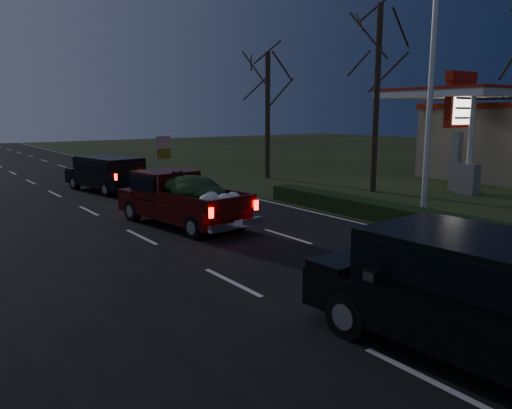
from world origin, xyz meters
TOP-DOWN VIEW (x-y plane):
  - ground at (0.00, 0.00)m, footprint 120.00×120.00m
  - road_asphalt at (0.00, 0.00)m, footprint 14.00×120.00m
  - hedge_row at (7.80, 3.00)m, footprint 1.00×10.00m
  - light_pole at (9.50, 2.00)m, footprint 0.50×0.90m
  - gas_price_pylon at (16.00, 4.99)m, footprint 2.00×0.41m
  - gas_canopy at (18.00, 6.00)m, footprint 7.10×6.10m
  - bare_tree_mid at (12.50, 7.00)m, footprint 3.60×3.60m
  - bare_tree_far at (11.50, 14.00)m, footprint 3.60×3.60m
  - pickup_truck at (1.77, 5.76)m, footprint 2.61×5.26m
  - lead_suv at (2.30, 14.28)m, footprint 2.74×4.93m
  - rear_suv at (1.17, -5.22)m, footprint 2.69×5.45m

SIDE VIEW (x-z plane):
  - ground at x=0.00m, z-range 0.00..0.00m
  - road_asphalt at x=0.00m, z-range 0.00..0.02m
  - hedge_row at x=7.80m, z-range 0.00..0.60m
  - pickup_truck at x=1.77m, z-range -0.33..2.31m
  - lead_suv at x=2.30m, z-range 0.34..1.68m
  - rear_suv at x=1.17m, z-range 0.39..1.92m
  - gas_price_pylon at x=16.00m, z-range 0.98..6.56m
  - gas_canopy at x=18.00m, z-range 1.91..6.79m
  - bare_tree_far at x=11.50m, z-range 1.73..8.73m
  - light_pole at x=9.50m, z-range 0.90..10.06m
  - bare_tree_mid at x=12.50m, z-range 2.10..10.60m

